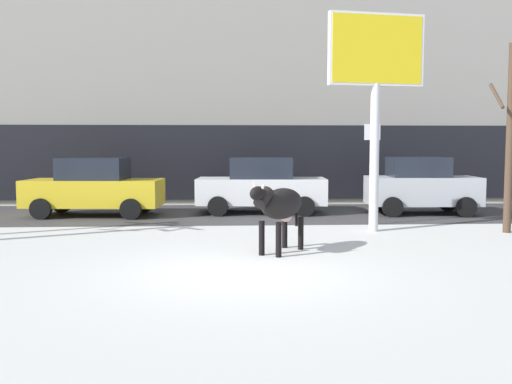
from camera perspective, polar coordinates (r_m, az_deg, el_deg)
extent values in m
plane|color=silver|center=(9.91, -1.36, -8.17)|extent=(120.00, 120.00, 0.00)
cube|color=#423F3F|center=(18.38, -2.13, -2.21)|extent=(60.00, 5.60, 0.01)
cube|color=gray|center=(24.64, -2.39, 14.70)|extent=(44.00, 6.00, 13.00)
cube|color=black|center=(21.22, -2.26, 3.03)|extent=(43.12, 0.10, 2.80)
ellipsoid|color=black|center=(11.59, 2.65, -1.18)|extent=(1.28, 1.50, 0.64)
cylinder|color=black|center=(11.16, 2.31, -4.88)|extent=(0.12, 0.12, 0.70)
cylinder|color=black|center=(11.35, 0.59, -4.71)|extent=(0.12, 0.12, 0.70)
cylinder|color=black|center=(12.02, 4.58, -4.21)|extent=(0.12, 0.12, 0.70)
cylinder|color=black|center=(12.20, 2.94, -4.07)|extent=(0.12, 0.12, 0.70)
cylinder|color=black|center=(10.93, 0.77, -0.59)|extent=(0.48, 0.54, 0.44)
ellipsoid|color=black|center=(10.73, 0.18, -0.15)|extent=(0.45, 0.50, 0.28)
cone|color=beige|center=(10.69, 0.79, 0.70)|extent=(0.13, 0.11, 0.15)
cone|color=beige|center=(10.81, -0.21, 0.74)|extent=(0.13, 0.11, 0.15)
cylinder|color=black|center=(12.21, 4.14, -2.09)|extent=(0.06, 0.06, 0.60)
ellipsoid|color=beige|center=(11.78, 3.06, -2.56)|extent=(0.36, 0.37, 0.20)
cylinder|color=silver|center=(14.77, 11.96, 3.39)|extent=(0.24, 0.24, 3.80)
cube|color=silver|center=(14.97, 12.14, 13.98)|extent=(2.52, 0.57, 1.82)
cube|color=yellow|center=(14.94, 12.17, 14.00)|extent=(2.40, 0.51, 1.70)
cube|color=gold|center=(18.43, -16.14, -0.07)|extent=(4.31, 2.04, 0.84)
cube|color=#1E232D|center=(18.39, -16.19, 2.29)|extent=(2.10, 1.68, 0.68)
cylinder|color=black|center=(18.97, -11.38, -1.12)|extent=(0.65, 0.26, 0.64)
cylinder|color=black|center=(17.27, -12.62, -1.71)|extent=(0.65, 0.26, 0.64)
cylinder|color=black|center=(19.73, -19.15, -1.07)|extent=(0.65, 0.26, 0.64)
cylinder|color=black|center=(18.10, -21.06, -1.62)|extent=(0.65, 0.26, 0.64)
cube|color=white|center=(18.45, 0.55, 0.12)|extent=(4.31, 2.04, 0.84)
cube|color=#1E232D|center=(18.41, 0.55, 2.48)|extent=(2.10, 1.68, 0.68)
cylinder|color=black|center=(19.41, 4.60, -0.92)|extent=(0.65, 0.26, 0.64)
cylinder|color=black|center=(17.66, 4.97, -1.47)|extent=(0.65, 0.26, 0.64)
cylinder|color=black|center=(19.42, -3.47, -0.91)|extent=(0.65, 0.26, 0.64)
cylinder|color=black|center=(17.68, -3.90, -1.46)|extent=(0.65, 0.26, 0.64)
cube|color=#B7BABF|center=(19.00, 16.53, 0.15)|extent=(3.61, 1.93, 0.90)
cube|color=#1E232D|center=(18.92, 16.14, 2.47)|extent=(1.90, 1.61, 0.64)
cylinder|color=black|center=(20.18, 18.96, -0.94)|extent=(0.65, 0.26, 0.64)
cylinder|color=black|center=(18.58, 20.58, -1.45)|extent=(0.65, 0.26, 0.64)
cylinder|color=black|center=(19.59, 12.62, -0.96)|extent=(0.65, 0.26, 0.64)
cylinder|color=black|center=(17.94, 13.72, -1.49)|extent=(0.65, 0.26, 0.64)
cylinder|color=#282833|center=(21.74, 2.42, 0.01)|extent=(0.24, 0.24, 0.88)
cube|color=#386B42|center=(21.69, 2.42, 2.01)|extent=(0.36, 0.22, 0.64)
sphere|color=#9E7051|center=(21.68, 2.43, 3.14)|extent=(0.20, 0.20, 0.20)
cylinder|color=#4C3828|center=(15.60, 24.44, 4.95)|extent=(0.20, 0.20, 4.78)
cylinder|color=#4C3828|center=(15.49, 23.29, 8.98)|extent=(0.12, 0.82, 0.71)
cylinder|color=gray|center=(15.97, 11.68, 0.97)|extent=(0.08, 0.08, 2.40)
cube|color=silver|center=(15.94, 11.76, 6.00)|extent=(0.44, 0.04, 0.44)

